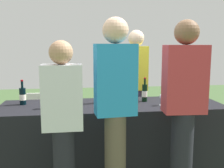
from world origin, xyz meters
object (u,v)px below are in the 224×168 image
Objects in this scene: wine_bottle_0 at (23,96)px; wine_glass_1 at (128,98)px; guest_2 at (184,103)px; menu_board at (46,117)px; wine_bottle_4 at (145,93)px; wine_glass_2 at (162,97)px; wine_glass_0 at (45,99)px; server_pouring at (136,82)px; guest_0 at (63,120)px; wine_bottle_1 at (73,95)px; wine_bottle_3 at (127,93)px; wine_bottle_2 at (100,94)px; guest_1 at (115,103)px.

wine_glass_1 is (1.25, -0.22, -0.01)m from wine_bottle_0.
guest_2 reaches higher than menu_board.
wine_bottle_0 is at bearing 156.87° from guest_2.
wine_bottle_4 is 2.18× the size of wine_glass_2.
wine_bottle_0 is 2.02× the size of wine_glass_0.
wine_glass_2 is at bearing 107.03° from server_pouring.
wine_bottle_4 is (1.50, -0.02, 0.01)m from wine_bottle_0.
guest_2 reaches higher than wine_bottle_4.
wine_glass_1 is 0.99m from guest_0.
wine_bottle_1 reaches higher than wine_bottle_0.
wine_glass_1 is at bearing -97.00° from wine_bottle_3.
wine_bottle_2 reaches higher than wine_bottle_1.
wine_glass_1 is at bearing 78.06° from server_pouring.
guest_0 is at bearing -179.22° from guest_1.
wine_bottle_2 reaches higher than wine_glass_0.
wine_bottle_1 is at bearing -178.24° from wine_bottle_3.
wine_bottle_0 is 1.61m from server_pouring.
wine_bottle_0 is at bearing 179.31° from wine_bottle_4.
guest_1 reaches higher than wine_glass_2.
guest_2 is (0.75, -0.79, 0.04)m from wine_bottle_2.
wine_bottle_1 is at bearing 37.75° from wine_glass_0.
wine_glass_0 is 0.70m from guest_0.
server_pouring reaches higher than wine_bottle_2.
wine_bottle_2 is 0.37m from wine_glass_1.
server_pouring is at bearing 100.30° from guest_2.
wine_bottle_0 is at bearing 179.65° from wine_bottle_1.
wine_bottle_4 is 0.84m from guest_2.
wine_bottle_1 is at bearing 179.07° from wine_bottle_4.
server_pouring is at bearing 71.25° from wine_glass_1.
wine_glass_0 is 1.36m from wine_glass_2.
wine_bottle_0 is 1.28m from wine_bottle_3.
server_pouring reaches higher than wine_bottle_0.
wine_glass_2 is 0.08× the size of guest_2.
guest_1 is 0.67m from guest_2.
wine_bottle_0 is 0.96× the size of wine_bottle_3.
wine_bottle_4 is at bearing 53.85° from guest_1.
wine_bottle_1 is at bearing 173.50° from wine_bottle_2.
guest_2 is at bearing -37.63° from wine_bottle_1.
guest_1 is at bearing -64.47° from wine_bottle_1.
wine_bottle_4 is at bearing 2.22° from wine_bottle_2.
guest_2 is at bearing 2.70° from guest_0.
server_pouring reaches higher than wine_bottle_4.
wine_bottle_2 is 1.07× the size of wine_bottle_4.
wine_bottle_4 is at bearing 41.50° from guest_0.
wine_glass_0 is 1.51m from guest_2.
guest_2 is at bearing 103.86° from server_pouring.
wine_glass_1 is at bearing -10.05° from wine_bottle_0.
wine_glass_2 is 0.19× the size of menu_board.
guest_0 is at bearing -76.27° from menu_board.
wine_bottle_3 is at bearing 144.24° from wine_glass_2.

